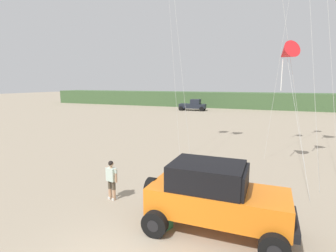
# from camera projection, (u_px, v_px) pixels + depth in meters

# --- Properties ---
(dune_ridge) EXTENTS (90.00, 6.04, 2.96)m
(dune_ridge) POSITION_uv_depth(u_px,v_px,m) (254.00, 100.00, 50.57)
(dune_ridge) COLOR #426038
(dune_ridge) RESTS_ON ground_plane
(jeep) EXTENTS (4.86, 2.41, 2.26)m
(jeep) POSITION_uv_depth(u_px,v_px,m) (215.00, 196.00, 8.51)
(jeep) COLOR orange
(jeep) RESTS_ON ground_plane
(person_watching) EXTENTS (0.61, 0.36, 1.67)m
(person_watching) POSITION_uv_depth(u_px,v_px,m) (112.00, 178.00, 10.86)
(person_watching) COLOR tan
(person_watching) RESTS_ON ground_plane
(cooler_box) EXTENTS (0.64, 0.51, 0.38)m
(cooler_box) POSITION_uv_depth(u_px,v_px,m) (163.00, 221.00, 8.88)
(cooler_box) COLOR #2D7F51
(cooler_box) RESTS_ON ground_plane
(distant_pickup) EXTENTS (4.70, 2.62, 1.98)m
(distant_pickup) POSITION_uv_depth(u_px,v_px,m) (193.00, 105.00, 46.52)
(distant_pickup) COLOR #1E232D
(distant_pickup) RESTS_ON ground_plane
(kite_red_delta) EXTENTS (1.96, 5.10, 7.09)m
(kite_red_delta) POSITION_uv_depth(u_px,v_px,m) (286.00, 53.00, 14.10)
(kite_red_delta) COLOR red
(kite_red_delta) RESTS_ON ground_plane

